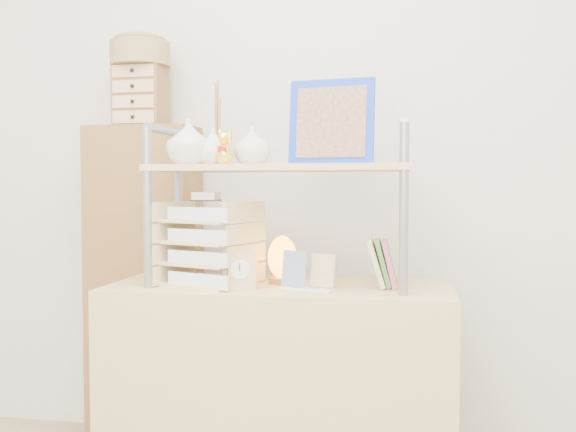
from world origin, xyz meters
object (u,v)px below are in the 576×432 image
at_px(cabinet, 145,285).
at_px(letter_tray, 207,248).
at_px(salt_lamp, 282,259).
at_px(desk, 280,389).

height_order(cabinet, letter_tray, cabinet).
bearing_deg(letter_tray, cabinet, 134.24).
bearing_deg(salt_lamp, cabinet, 152.96).
relative_size(desk, cabinet, 0.89).
height_order(letter_tray, salt_lamp, letter_tray).
relative_size(cabinet, salt_lamp, 7.87).
bearing_deg(cabinet, salt_lamp, -25.87).
xyz_separation_m(cabinet, salt_lamp, (0.67, -0.34, 0.16)).
distance_m(desk, letter_tray, 0.57).
height_order(cabinet, salt_lamp, cabinet).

